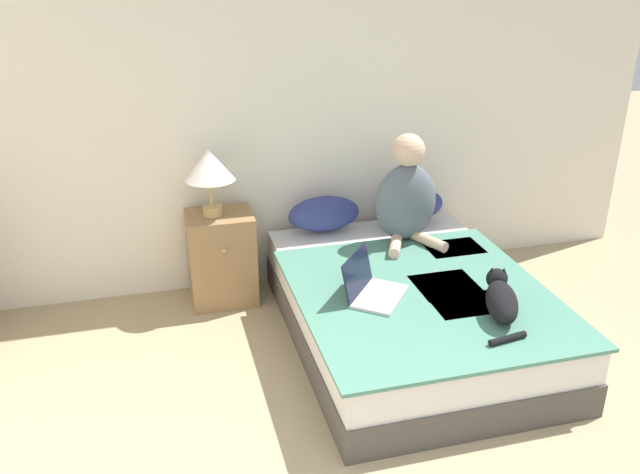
# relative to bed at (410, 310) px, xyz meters

# --- Properties ---
(wall_back) EXTENTS (5.51, 0.05, 2.55)m
(wall_back) POSITION_rel_bed_xyz_m (-0.66, 1.02, 1.07)
(wall_back) COLOR silver
(wall_back) RESTS_ON ground_plane
(bed) EXTENTS (1.41, 1.90, 0.41)m
(bed) POSITION_rel_bed_xyz_m (0.00, 0.00, 0.00)
(bed) COLOR #4C4742
(bed) RESTS_ON ground_plane
(pillow_near) EXTENTS (0.49, 0.22, 0.24)m
(pillow_near) POSITION_rel_bed_xyz_m (-0.31, 0.82, 0.33)
(pillow_near) COLOR navy
(pillow_near) RESTS_ON bed
(pillow_far) EXTENTS (0.49, 0.22, 0.24)m
(pillow_far) POSITION_rel_bed_xyz_m (0.31, 0.82, 0.33)
(pillow_far) COLOR navy
(pillow_far) RESTS_ON bed
(person_sitting) EXTENTS (0.41, 0.40, 0.71)m
(person_sitting) POSITION_rel_bed_xyz_m (0.17, 0.54, 0.51)
(person_sitting) COLOR slate
(person_sitting) RESTS_ON bed
(cat_tabby) EXTENTS (0.34, 0.53, 0.18)m
(cat_tabby) POSITION_rel_bed_xyz_m (0.31, -0.48, 0.29)
(cat_tabby) COLOR black
(cat_tabby) RESTS_ON bed
(laptop_open) EXTENTS (0.44, 0.45, 0.24)m
(laptop_open) POSITION_rel_bed_xyz_m (-0.29, -0.13, 0.26)
(laptop_open) COLOR #B7B7BC
(laptop_open) RESTS_ON bed
(nightstand) EXTENTS (0.42, 0.37, 0.62)m
(nightstand) POSITION_rel_bed_xyz_m (-1.02, 0.78, 0.11)
(nightstand) COLOR #937047
(nightstand) RESTS_ON ground_plane
(table_lamp) EXTENTS (0.32, 0.32, 0.44)m
(table_lamp) POSITION_rel_bed_xyz_m (-1.05, 0.78, 0.74)
(table_lamp) COLOR tan
(table_lamp) RESTS_ON nightstand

